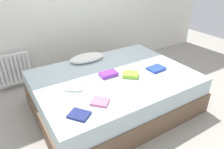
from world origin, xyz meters
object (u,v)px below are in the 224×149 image
Objects in this scene: textbook_purple at (108,74)px; pillow at (87,58)px; textbook_white at (74,88)px; radiator at (13,69)px; textbook_lime at (131,75)px; bed at (114,91)px; textbook_blue at (156,69)px; textbook_pink at (100,102)px; textbook_navy at (79,115)px.

pillow is at bearing 94.76° from textbook_purple.
pillow is 0.77m from textbook_white.
radiator reaches higher than textbook_purple.
textbook_lime is (0.26, -0.71, -0.03)m from pillow.
textbook_blue is at bearing -18.06° from bed.
textbook_pink is at bearing -39.01° from textbook_white.
textbook_white is at bearing -145.97° from textbook_lime.
textbook_lime is at bearing 172.92° from textbook_blue.
textbook_pink is (-0.34, -1.00, -0.04)m from pillow.
pillow is 2.68× the size of textbook_lime.
textbook_purple reaches higher than bed.
textbook_blue is at bearing -48.69° from pillow.
textbook_navy is (-0.27, -0.08, -0.00)m from textbook_pink.
radiator reaches higher than textbook_white.
bed is 0.29m from textbook_purple.
textbook_white is (-0.57, -0.05, 0.27)m from bed.
textbook_lime is at bearing 75.78° from textbook_navy.
pillow reaches higher than textbook_pink.
textbook_navy is 1.30m from textbook_blue.
textbook_blue is at bearing 25.90° from textbook_white.
textbook_lime is at bearing -70.24° from pillow.
textbook_navy is at bearing -74.26° from textbook_white.
textbook_blue reaches higher than textbook_navy.
textbook_lime is (0.15, -0.15, 0.28)m from bed.
pillow is 1.05m from textbook_pink.
textbook_pink is at bearing -127.68° from textbook_purple.
textbook_blue is 0.40m from textbook_lime.
textbook_white is (-0.13, 0.38, -0.00)m from textbook_pink.
pillow reaches higher than bed.
textbook_navy is at bearing -144.41° from bed.
radiator is at bearing 173.25° from textbook_lime.
textbook_purple is (0.03, -0.55, -0.03)m from pillow.
textbook_lime is (0.73, -0.10, 0.01)m from textbook_white.
textbook_purple is (0.97, -1.19, 0.19)m from radiator.
textbook_blue reaches higher than bed.
pillow is at bearing 151.37° from textbook_lime.
textbook_lime is at bearing -43.97° from bed.
bed is 0.35m from textbook_lime.
radiator is 1.75m from textbook_navy.
textbook_purple reaches higher than textbook_pink.
textbook_navy is (0.34, -1.71, 0.17)m from radiator.
bed is at bearing -79.65° from pillow.
radiator is at bearing 131.06° from bed.
textbook_lime is (0.86, 0.36, 0.01)m from textbook_navy.
textbook_blue is at bearing 36.95° from textbook_lime.
textbook_pink is 0.40m from textbook_white.
pillow is 2.37× the size of textbook_blue.
textbook_pink is at bearing -112.94° from textbook_lime.
textbook_purple is at bearing 39.64° from textbook_white.
radiator is 1.35m from textbook_white.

